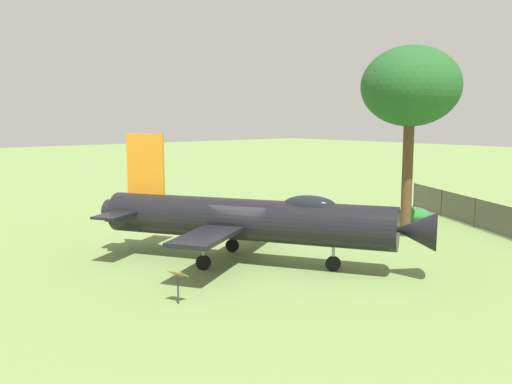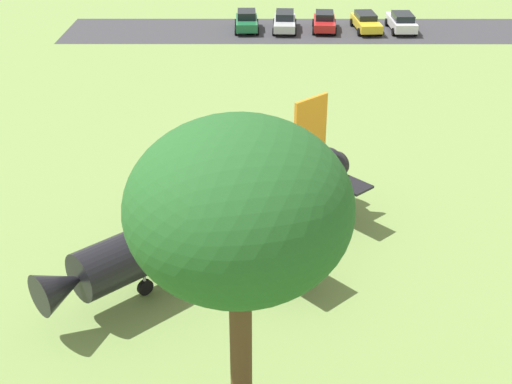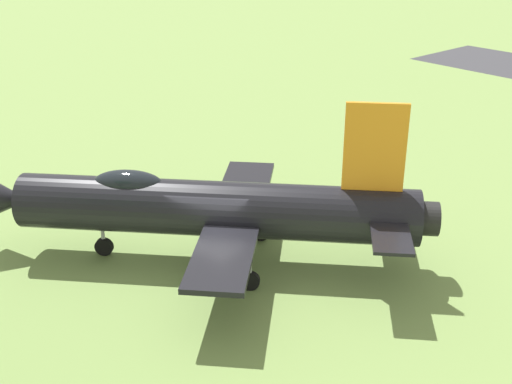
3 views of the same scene
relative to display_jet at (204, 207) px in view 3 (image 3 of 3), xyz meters
The scene contains 3 objects.
ground_plane 1.94m from the display_jet, 59.81° to the right, with size 200.00×200.00×0.00m, color #75934C.
display_jet is the anchor object (origin of this frame).
info_plaque 5.65m from the display_jet, 22.84° to the left, with size 0.59×0.70×1.14m.
Camera 3 is at (-13.77, -11.70, 10.36)m, focal length 45.12 mm.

